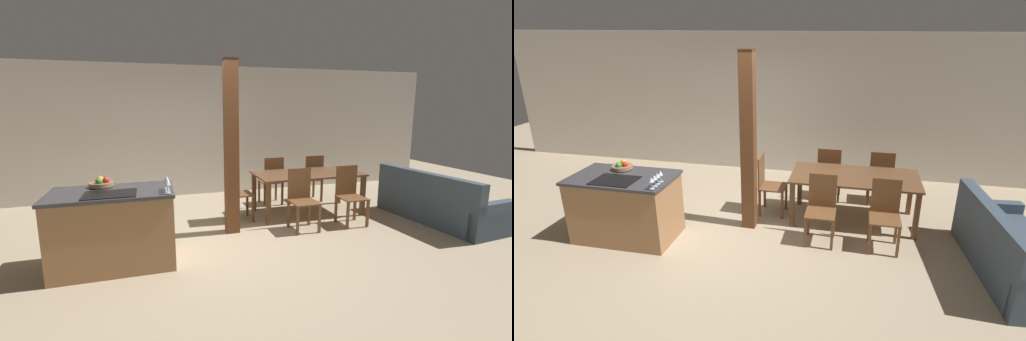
% 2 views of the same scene
% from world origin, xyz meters
% --- Properties ---
extents(ground_plane, '(16.00, 16.00, 0.00)m').
position_xyz_m(ground_plane, '(0.00, 0.00, 0.00)').
color(ground_plane, tan).
extents(wall_back, '(11.20, 0.08, 2.70)m').
position_xyz_m(wall_back, '(0.00, 2.80, 1.35)').
color(wall_back, silver).
rests_on(wall_back, ground_plane).
extents(kitchen_island, '(1.39, 0.82, 0.92)m').
position_xyz_m(kitchen_island, '(-1.32, -0.34, 0.46)').
color(kitchen_island, '#9E7047').
rests_on(kitchen_island, ground_plane).
extents(fruit_bowl, '(0.28, 0.28, 0.12)m').
position_xyz_m(fruit_bowl, '(-1.45, -0.10, 0.96)').
color(fruit_bowl, '#99704C').
rests_on(fruit_bowl, kitchen_island).
extents(wine_glass_near, '(0.06, 0.06, 0.15)m').
position_xyz_m(wine_glass_near, '(-0.70, -0.67, 1.04)').
color(wine_glass_near, silver).
rests_on(wine_glass_near, kitchen_island).
extents(wine_glass_middle, '(0.06, 0.06, 0.15)m').
position_xyz_m(wine_glass_middle, '(-0.70, -0.59, 1.04)').
color(wine_glass_middle, silver).
rests_on(wine_glass_middle, kitchen_island).
extents(wine_glass_far, '(0.06, 0.06, 0.15)m').
position_xyz_m(wine_glass_far, '(-0.70, -0.51, 1.04)').
color(wine_glass_far, silver).
rests_on(wine_glass_far, kitchen_island).
extents(wine_glass_end, '(0.06, 0.06, 0.15)m').
position_xyz_m(wine_glass_end, '(-0.70, -0.44, 1.04)').
color(wine_glass_end, silver).
rests_on(wine_glass_end, kitchen_island).
extents(dining_table, '(1.86, 0.92, 0.73)m').
position_xyz_m(dining_table, '(1.74, 0.83, 0.64)').
color(dining_table, brown).
rests_on(dining_table, ground_plane).
extents(dining_chair_near_left, '(0.40, 0.40, 0.93)m').
position_xyz_m(dining_chair_near_left, '(1.32, 0.15, 0.49)').
color(dining_chair_near_left, brown).
rests_on(dining_chair_near_left, ground_plane).
extents(dining_chair_near_right, '(0.40, 0.40, 0.93)m').
position_xyz_m(dining_chair_near_right, '(2.16, 0.15, 0.49)').
color(dining_chair_near_right, brown).
rests_on(dining_chair_near_right, ground_plane).
extents(dining_chair_far_left, '(0.40, 0.40, 0.93)m').
position_xyz_m(dining_chair_far_left, '(1.32, 1.52, 0.49)').
color(dining_chair_far_left, brown).
rests_on(dining_chair_far_left, ground_plane).
extents(dining_chair_far_right, '(0.40, 0.40, 0.93)m').
position_xyz_m(dining_chair_far_right, '(2.16, 1.52, 0.49)').
color(dining_chair_far_right, brown).
rests_on(dining_chair_far_right, ground_plane).
extents(dining_chair_head_end, '(0.40, 0.40, 0.93)m').
position_xyz_m(dining_chair_head_end, '(0.44, 0.83, 0.49)').
color(dining_chair_head_end, brown).
rests_on(dining_chair_head_end, ground_plane).
extents(couch, '(1.02, 1.99, 0.84)m').
position_xyz_m(couch, '(3.62, -0.17, 0.27)').
color(couch, '#3D4C5B').
rests_on(couch, ground_plane).
extents(timber_post, '(0.19, 0.19, 2.53)m').
position_xyz_m(timber_post, '(0.26, 0.33, 1.27)').
color(timber_post, brown).
rests_on(timber_post, ground_plane).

